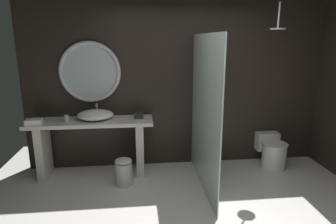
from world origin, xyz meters
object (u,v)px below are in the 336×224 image
object	(u,v)px
rain_shower_head	(278,26)
tumbler_cup	(66,118)
toilet	(272,151)
vessel_sink	(95,115)
tissue_box	(139,115)
waste_bin	(124,171)
round_wall_mirror	(90,72)
folded_hand_towel	(34,122)

from	to	relation	value
rain_shower_head	tumbler_cup	bearing A→B (deg)	175.52
rain_shower_head	toilet	size ratio (longest dim) A/B	0.61
vessel_sink	tissue_box	world-z (taller)	vessel_sink
rain_shower_head	waste_bin	size ratio (longest dim) A/B	0.92
tumbler_cup	tissue_box	bearing A→B (deg)	3.54
vessel_sink	toilet	size ratio (longest dim) A/B	0.89
vessel_sink	waste_bin	xyz separation A→B (m)	(0.40, -0.42, -0.73)
toilet	round_wall_mirror	bearing A→B (deg)	174.82
vessel_sink	tissue_box	size ratio (longest dim) A/B	3.87
rain_shower_head	toilet	xyz separation A→B (m)	(0.21, 0.24, -1.93)
rain_shower_head	toilet	bearing A→B (deg)	48.65
rain_shower_head	waste_bin	bearing A→B (deg)	-176.38
tumbler_cup	folded_hand_towel	world-z (taller)	tumbler_cup
tumbler_cup	tissue_box	distance (m)	1.05
tumbler_cup	waste_bin	distance (m)	1.13
tumbler_cup	round_wall_mirror	distance (m)	0.76
toilet	folded_hand_towel	world-z (taller)	folded_hand_towel
tissue_box	tumbler_cup	bearing A→B (deg)	-176.46
round_wall_mirror	tissue_box	bearing A→B (deg)	-15.60
rain_shower_head	folded_hand_towel	world-z (taller)	rain_shower_head
tumbler_cup	folded_hand_towel	xyz separation A→B (m)	(-0.41, -0.13, -0.01)
tumbler_cup	round_wall_mirror	xyz separation A→B (m)	(0.33, 0.26, 0.63)
tumbler_cup	rain_shower_head	distance (m)	3.24
round_wall_mirror	toilet	world-z (taller)	round_wall_mirror
tumbler_cup	waste_bin	world-z (taller)	tumbler_cup
round_wall_mirror	waste_bin	size ratio (longest dim) A/B	2.31
vessel_sink	round_wall_mirror	world-z (taller)	round_wall_mirror
round_wall_mirror	rain_shower_head	size ratio (longest dim) A/B	2.50
toilet	waste_bin	world-z (taller)	toilet
toilet	waste_bin	xyz separation A→B (m)	(-2.36, -0.37, -0.05)
waste_bin	tissue_box	bearing A→B (deg)	61.59
toilet	folded_hand_towel	distance (m)	3.64
tissue_box	toilet	bearing A→B (deg)	-1.60
tissue_box	round_wall_mirror	world-z (taller)	round_wall_mirror
vessel_sink	folded_hand_towel	bearing A→B (deg)	-167.85
vessel_sink	toilet	xyz separation A→B (m)	(2.76, -0.04, -0.68)
vessel_sink	tissue_box	distance (m)	0.64
vessel_sink	waste_bin	world-z (taller)	vessel_sink
folded_hand_towel	vessel_sink	bearing A→B (deg)	12.15
vessel_sink	tumbler_cup	size ratio (longest dim) A/B	5.62
round_wall_mirror	waste_bin	distance (m)	1.55
waste_bin	vessel_sink	bearing A→B (deg)	134.02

